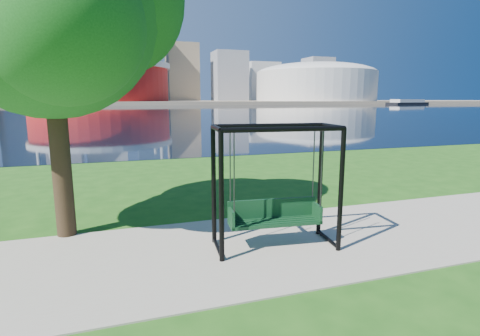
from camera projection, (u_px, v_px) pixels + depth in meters
name	position (u px, v px, depth m)	size (l,w,h in m)	color
ground	(239.00, 240.00, 8.27)	(900.00, 900.00, 0.00)	#1E5114
path	(246.00, 248.00, 7.80)	(120.00, 4.00, 0.03)	#9E937F
river	(124.00, 111.00, 103.47)	(900.00, 180.00, 0.02)	black
far_bank	(117.00, 102.00, 293.71)	(900.00, 228.00, 2.00)	#937F60
stadium	(99.00, 80.00, 221.95)	(83.00, 83.00, 32.00)	maroon
arena	(316.00, 81.00, 266.60)	(84.00, 84.00, 26.56)	beige
skyline	(109.00, 58.00, 298.59)	(392.00, 66.00, 96.50)	gray
swing	(275.00, 190.00, 7.70)	(2.61, 1.35, 2.57)	black
park_tree	(45.00, 1.00, 7.69)	(5.86, 5.30, 7.28)	black
barge	(408.00, 102.00, 228.06)	(32.50, 15.84, 3.14)	black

